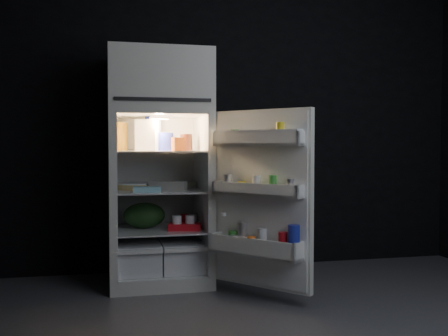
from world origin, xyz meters
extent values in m
cube|color=#545459|center=(0.00, 0.00, 0.00)|extent=(4.00, 3.40, 0.00)
cube|color=black|center=(0.00, 1.70, 1.35)|extent=(4.00, 0.00, 2.70)
cube|color=white|center=(-0.76, 1.30, 0.05)|extent=(0.76, 0.70, 0.10)
cube|color=white|center=(-1.11, 1.30, 0.70)|extent=(0.05, 0.70, 1.20)
cube|color=white|center=(-0.40, 1.30, 0.70)|extent=(0.05, 0.70, 1.20)
cube|color=white|center=(-0.76, 1.62, 0.70)|extent=(0.66, 0.05, 1.20)
cube|color=white|center=(-0.76, 1.30, 1.33)|extent=(0.76, 0.70, 0.06)
cube|color=white|center=(-0.76, 1.30, 1.57)|extent=(0.76, 0.70, 0.42)
cube|color=black|center=(-0.76, 0.95, 1.39)|extent=(0.68, 0.01, 0.02)
cube|color=white|center=(-1.08, 1.28, 0.70)|extent=(0.01, 0.65, 1.20)
cube|color=white|center=(-0.43, 1.28, 0.70)|extent=(0.01, 0.65, 1.20)
cube|color=white|center=(-0.76, 1.28, 1.30)|extent=(0.66, 0.65, 0.01)
cube|color=white|center=(-0.76, 1.28, 0.10)|extent=(0.66, 0.65, 0.01)
cube|color=white|center=(-0.76, 1.28, 1.02)|extent=(0.65, 0.63, 0.01)
cube|color=white|center=(-0.76, 1.28, 0.72)|extent=(0.65, 0.63, 0.01)
cube|color=white|center=(-0.76, 1.28, 0.42)|extent=(0.65, 0.63, 0.01)
cube|color=white|center=(-0.92, 1.30, 0.22)|extent=(0.32, 0.59, 0.22)
cube|color=white|center=(-0.59, 1.30, 0.22)|extent=(0.32, 0.59, 0.22)
cube|color=white|center=(-0.92, 0.97, 0.31)|extent=(0.32, 0.02, 0.03)
cube|color=white|center=(-0.59, 0.97, 0.31)|extent=(0.32, 0.02, 0.03)
cube|color=#FFE5B2|center=(-0.76, 1.23, 1.28)|extent=(0.14, 0.14, 0.02)
cube|color=white|center=(-0.11, 0.68, 0.70)|extent=(0.53, 0.61, 1.22)
cube|color=white|center=(-0.13, 0.66, 0.70)|extent=(0.47, 0.55, 1.18)
cube|color=white|center=(-0.16, 0.63, 1.07)|extent=(0.51, 0.58, 0.02)
cube|color=white|center=(-0.19, 0.61, 1.11)|extent=(0.46, 0.53, 0.10)
cube|color=white|center=(0.05, 0.38, 1.11)|extent=(0.08, 0.07, 0.10)
cube|color=white|center=(-0.38, 0.88, 1.11)|extent=(0.08, 0.07, 0.10)
cube|color=white|center=(-0.17, 0.63, 0.73)|extent=(0.52, 0.58, 0.02)
cube|color=white|center=(-0.20, 0.60, 0.77)|extent=(0.46, 0.53, 0.09)
cube|color=white|center=(0.05, 0.38, 0.77)|extent=(0.09, 0.08, 0.09)
cube|color=white|center=(-0.38, 0.88, 0.77)|extent=(0.09, 0.08, 0.09)
cube|color=white|center=(-0.18, 0.62, 0.33)|extent=(0.55, 0.61, 0.02)
cube|color=white|center=(-0.23, 0.58, 0.38)|extent=(0.46, 0.53, 0.13)
cube|color=white|center=(0.03, 0.36, 0.38)|extent=(0.12, 0.11, 0.13)
cube|color=white|center=(-0.40, 0.87, 0.38)|extent=(0.12, 0.11, 0.13)
cube|color=white|center=(-0.16, 0.63, 1.16)|extent=(0.50, 0.56, 0.02)
cylinder|color=yellow|center=(-0.05, 0.50, 1.15)|extent=(0.08, 0.08, 0.14)
cylinder|color=silver|center=(-0.14, 0.60, 1.12)|extent=(0.08, 0.08, 0.09)
cylinder|color=#338C33|center=(-0.28, 0.77, 1.13)|extent=(0.08, 0.08, 0.09)
cylinder|color=silver|center=(0.00, 0.43, 0.80)|extent=(0.08, 0.08, 0.11)
cylinder|color=#338C33|center=(-0.08, 0.53, 0.81)|extent=(0.07, 0.07, 0.12)
cylinder|color=silver|center=(-0.17, 0.63, 0.81)|extent=(0.08, 0.08, 0.12)
cylinder|color=yellow|center=(-0.25, 0.72, 0.78)|extent=(0.08, 0.08, 0.07)
cylinder|color=silver|center=(-0.32, 0.81, 0.80)|extent=(0.08, 0.08, 0.12)
cylinder|color=#1C2699|center=(0.01, 0.39, 0.45)|extent=(0.11, 0.11, 0.22)
cylinder|color=red|center=(-0.04, 0.45, 0.42)|extent=(0.08, 0.08, 0.16)
cylinder|color=silver|center=(-0.14, 0.57, 0.43)|extent=(0.09, 0.09, 0.17)
cylinder|color=silver|center=(-0.25, 0.69, 0.44)|extent=(0.10, 0.10, 0.20)
cylinder|color=#338C33|center=(-0.30, 0.75, 0.41)|extent=(0.09, 0.09, 0.13)
cylinder|color=orange|center=(-0.21, 0.59, 0.40)|extent=(0.08, 0.08, 0.12)
cylinder|color=silver|center=(-0.30, 0.70, 0.40)|extent=(0.08, 0.08, 0.11)
cylinder|color=white|center=(-0.35, 0.81, 0.58)|extent=(0.05, 0.05, 0.02)
cube|color=white|center=(-0.83, 1.34, 1.15)|extent=(0.21, 0.21, 0.24)
cylinder|color=#1C2699|center=(-0.70, 1.34, 1.10)|extent=(0.13, 0.13, 0.14)
cylinder|color=#33170E|center=(-0.54, 1.31, 1.09)|extent=(0.11, 0.11, 0.13)
cylinder|color=#C0841E|center=(-1.03, 1.42, 1.14)|extent=(0.10, 0.10, 0.22)
cube|color=orange|center=(-0.63, 1.11, 1.08)|extent=(0.10, 0.08, 0.10)
cube|color=gray|center=(-0.70, 1.20, 0.76)|extent=(0.29, 0.21, 0.07)
cylinder|color=tan|center=(-0.92, 1.37, 0.75)|extent=(0.40, 0.40, 0.04)
cube|color=#85BFCE|center=(-0.87, 1.08, 0.75)|extent=(0.21, 0.11, 0.04)
cube|color=beige|center=(-0.50, 1.44, 0.75)|extent=(0.11, 0.09, 0.05)
ellipsoid|color=#193815|center=(-0.87, 1.33, 0.52)|extent=(0.38, 0.35, 0.20)
cube|color=red|center=(-0.58, 1.15, 0.45)|extent=(0.27, 0.18, 0.05)
cylinder|color=red|center=(-0.54, 1.39, 0.47)|extent=(0.09, 0.09, 0.09)
cylinder|color=silver|center=(-0.48, 1.38, 0.47)|extent=(0.08, 0.08, 0.09)
camera|label=1|loc=(-1.17, -2.75, 1.06)|focal=42.00mm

